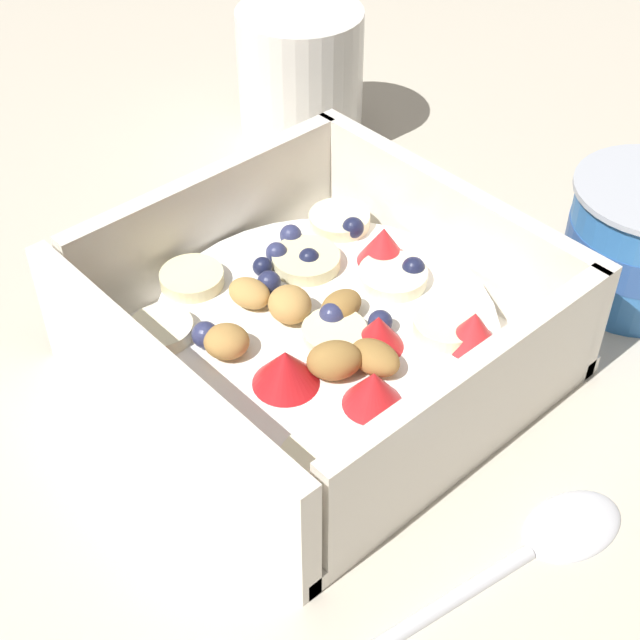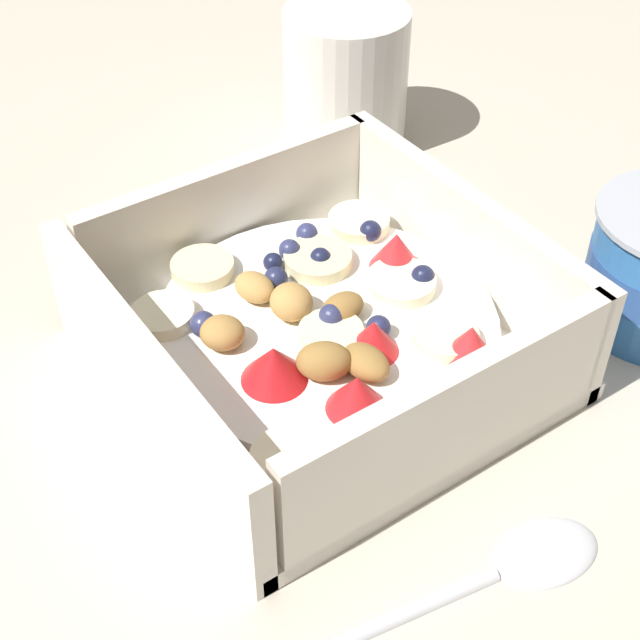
{
  "view_description": "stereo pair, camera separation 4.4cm",
  "coord_description": "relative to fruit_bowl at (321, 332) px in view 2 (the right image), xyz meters",
  "views": [
    {
      "loc": [
        0.23,
        -0.23,
        0.33
      ],
      "look_at": [
        -0.01,
        -0.0,
        0.03
      ],
      "focal_mm": 52.12,
      "sensor_mm": 36.0,
      "label": 1
    },
    {
      "loc": [
        0.26,
        -0.19,
        0.33
      ],
      "look_at": [
        -0.01,
        -0.0,
        0.03
      ],
      "focal_mm": 52.12,
      "sensor_mm": 36.0,
      "label": 2
    }
  ],
  "objects": [
    {
      "name": "ground_plane",
      "position": [
        0.01,
        0.0,
        -0.02
      ],
      "size": [
        2.4,
        2.4,
        0.0
      ],
      "primitive_type": "plane",
      "color": "beige"
    },
    {
      "name": "fruit_bowl",
      "position": [
        0.0,
        0.0,
        0.0
      ],
      "size": [
        0.19,
        0.19,
        0.07
      ],
      "color": "white",
      "rests_on": "ground"
    },
    {
      "name": "spoon",
      "position": [
        0.14,
        -0.01,
        -0.02
      ],
      "size": [
        0.05,
        0.17,
        0.01
      ],
      "color": "silver",
      "rests_on": "ground"
    },
    {
      "name": "coffee_mug",
      "position": [
        -0.17,
        0.14,
        0.02
      ],
      "size": [
        0.11,
        0.08,
        0.09
      ],
      "color": "white",
      "rests_on": "ground"
    }
  ]
}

